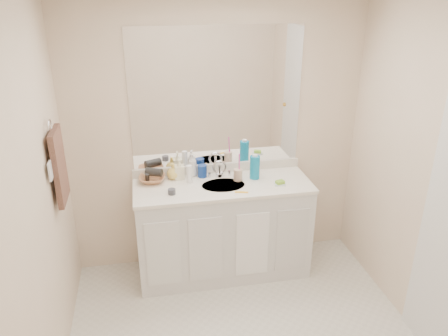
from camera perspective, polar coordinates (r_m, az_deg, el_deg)
wall_back at (r=3.87m, az=-0.92°, el=3.91°), size 2.60×0.02×2.40m
wall_left at (r=2.71m, az=-23.95°, el=-7.11°), size 0.02×2.60×2.40m
wall_right at (r=3.26m, az=26.66°, el=-2.48°), size 0.02×2.60×2.40m
vanity_cabinet at (r=3.95m, az=-0.14°, el=-8.08°), size 1.50×0.55×0.85m
countertop at (r=3.74m, az=-0.15°, el=-2.31°), size 1.52×0.57×0.03m
backsplash at (r=3.95m, az=-0.85°, el=0.00°), size 1.52×0.03×0.08m
sink_basin at (r=3.72m, az=-0.09°, el=-2.40°), size 0.37×0.37×0.02m
faucet at (r=3.86m, az=-0.59°, el=-0.37°), size 0.02×0.02×0.11m
mirror at (r=3.76m, az=-0.94°, el=9.07°), size 1.48×0.01×1.20m
blue_mug at (r=3.86m, az=-2.85°, el=-0.40°), size 0.10×0.10×0.11m
tan_cup at (r=3.79m, az=1.83°, el=-0.89°), size 0.09×0.09×0.10m
toothbrush at (r=3.75m, az=2.00°, el=0.49°), size 0.02×0.04×0.20m
mouthwash_bottle at (r=3.82m, az=4.04°, el=0.09°), size 0.12×0.12×0.21m
soap_dish at (r=3.75m, az=7.32°, el=-2.10°), size 0.10×0.09×0.01m
green_soap at (r=3.74m, az=7.33°, el=-1.84°), size 0.08×0.07×0.03m
orange_comb at (r=3.59m, az=2.30°, el=-3.17°), size 0.11×0.05×0.00m
dark_jar at (r=3.58m, az=-6.84°, el=-3.08°), size 0.07×0.07×0.04m
extra_white_bottle at (r=3.75m, az=-4.55°, el=-0.79°), size 0.06×0.06×0.16m
soap_bottle_white at (r=3.86m, az=-4.14°, el=0.37°), size 0.10×0.11×0.20m
soap_bottle_cream at (r=3.82m, az=-5.86°, el=-0.11°), size 0.09×0.09×0.18m
soap_bottle_yellow at (r=3.83m, az=-6.65°, el=-0.42°), size 0.14×0.14×0.14m
wicker_basket at (r=3.82m, az=-9.37°, el=-1.41°), size 0.25×0.25×0.06m
hair_dryer at (r=3.79m, az=-9.13°, el=-0.53°), size 0.16×0.12×0.07m
towel_ring at (r=3.27m, az=-21.79°, el=5.05°), size 0.01×0.11×0.11m
hand_towel at (r=3.36m, az=-20.71°, el=0.23°), size 0.04×0.32×0.55m
switch_plate at (r=3.17m, az=-21.74°, el=-0.35°), size 0.01×0.08×0.13m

